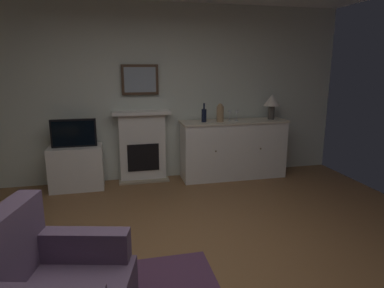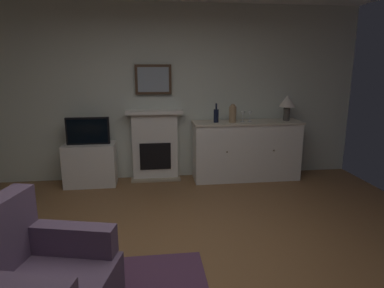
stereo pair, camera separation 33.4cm
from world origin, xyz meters
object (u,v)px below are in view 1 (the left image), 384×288
Objects in this scene: wine_glass_left at (230,113)px; sideboard_cabinet at (233,149)px; fireplace_unit at (143,146)px; wine_glass_center at (237,113)px; framed_picture at (140,80)px; table_lamp at (272,102)px; tv_set at (74,133)px; vase_decorative at (220,113)px; wine_bottle at (204,115)px; tv_cabinet at (77,168)px.

sideboard_cabinet is at bearing 17.30° from wine_glass_left.
fireplace_unit reaches higher than wine_glass_center.
wine_glass_center reaches higher than sideboard_cabinet.
framed_picture is 1.38× the size of table_lamp.
framed_picture is 0.33× the size of sideboard_cabinet.
wine_glass_center is at bearing -0.66° from tv_set.
table_lamp is (2.06, -0.18, 0.66)m from fireplace_unit.
wine_glass_center is 0.59× the size of vase_decorative.
table_lamp reaches higher than sideboard_cabinet.
tv_cabinet is at bearing 178.91° from wine_bottle.
wine_bottle is (-0.50, -0.02, 0.57)m from sideboard_cabinet.
table_lamp is 2.42× the size of wine_glass_left.
table_lamp is 3.16m from tv_cabinet.
vase_decorative is (-0.25, -0.05, 0.60)m from sideboard_cabinet.
framed_picture is at bearing 166.99° from vase_decorative.
wine_bottle is 0.52m from wine_glass_center.
fireplace_unit is 1.55m from wine_glass_center.
framed_picture is at bearing 12.01° from tv_cabinet.
sideboard_cabinet is 0.65m from vase_decorative.
table_lamp reaches higher than vase_decorative.
wine_glass_left is 0.59× the size of vase_decorative.
tv_set is (-3.03, -0.01, -0.37)m from table_lamp.
wine_glass_left is (-0.71, -0.03, -0.16)m from table_lamp.
sideboard_cabinet is 10.21× the size of wine_glass_left.
wine_bottle reaches higher than tv_cabinet.
wine_bottle reaches higher than wine_glass_left.
wine_glass_center is 0.28m from vase_decorative.
wine_bottle is (0.93, -0.20, 0.48)m from fireplace_unit.
framed_picture is 1.10m from wine_bottle.
wine_glass_left is at bearing -10.46° from framed_picture.
table_lamp is (2.06, -0.22, -0.36)m from framed_picture.
table_lamp reaches higher than wine_glass_left.
tv_cabinet is 0.52m from tv_set.
framed_picture is 1.81m from sideboard_cabinet.
tv_set reaches higher than sideboard_cabinet.
tv_set is (-1.91, 0.01, -0.20)m from wine_bottle.
fireplace_unit is 6.67× the size of wine_glass_center.
wine_bottle is at bearing 178.35° from wine_glass_center.
tv_set reaches higher than tv_cabinet.
wine_glass_center is 0.22× the size of tv_cabinet.
wine_glass_center is (1.45, -0.21, 0.50)m from fireplace_unit.
framed_picture is at bearing 169.92° from wine_glass_center.
wine_bottle is at bearing -177.56° from sideboard_cabinet.
wine_glass_left and wine_glass_center have the same top height.
framed_picture is 1.46m from wine_glass_left.
fireplace_unit is at bearing 175.07° from table_lamp.
vase_decorative is at bearing -176.74° from table_lamp.
sideboard_cabinet is 2.41m from tv_cabinet.
tv_cabinet is at bearing 179.72° from table_lamp.
wine_glass_left is at bearing -177.93° from table_lamp.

